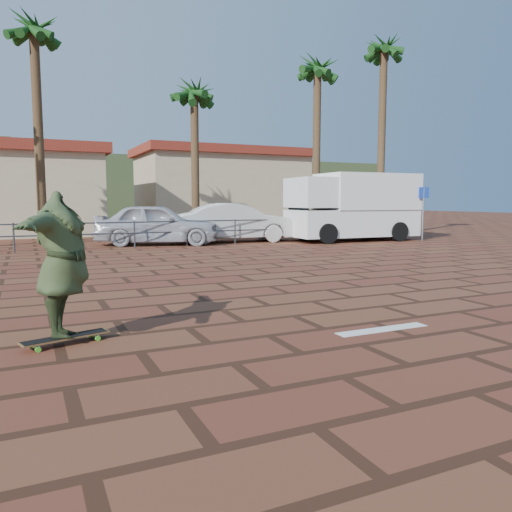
{
  "coord_description": "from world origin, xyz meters",
  "views": [
    {
      "loc": [
        -3.64,
        -6.48,
        1.74
      ],
      "look_at": [
        -0.08,
        1.19,
        0.8
      ],
      "focal_mm": 35.0,
      "sensor_mm": 36.0,
      "label": 1
    }
  ],
  "objects_px": {
    "skateboarder": "(62,265)",
    "car_white": "(236,223)",
    "longboard": "(66,338)",
    "campervan": "(353,206)",
    "car_silver": "(158,224)"
  },
  "relations": [
    {
      "from": "skateboarder",
      "to": "car_white",
      "type": "height_order",
      "value": "skateboarder"
    },
    {
      "from": "longboard",
      "to": "car_white",
      "type": "height_order",
      "value": "car_white"
    },
    {
      "from": "skateboarder",
      "to": "campervan",
      "type": "height_order",
      "value": "campervan"
    },
    {
      "from": "campervan",
      "to": "car_silver",
      "type": "bearing_deg",
      "value": 172.34
    },
    {
      "from": "car_silver",
      "to": "car_white",
      "type": "bearing_deg",
      "value": -70.46
    },
    {
      "from": "longboard",
      "to": "skateboarder",
      "type": "bearing_deg",
      "value": 167.09
    },
    {
      "from": "skateboarder",
      "to": "car_white",
      "type": "distance_m",
      "value": 15.24
    },
    {
      "from": "campervan",
      "to": "car_white",
      "type": "xyz_separation_m",
      "value": [
        -4.9,
        1.5,
        -0.71
      ]
    },
    {
      "from": "campervan",
      "to": "car_silver",
      "type": "distance_m",
      "value": 8.41
    },
    {
      "from": "car_silver",
      "to": "car_white",
      "type": "xyz_separation_m",
      "value": [
        3.34,
        0.0,
        -0.0
      ]
    },
    {
      "from": "skateboarder",
      "to": "car_silver",
      "type": "height_order",
      "value": "skateboarder"
    },
    {
      "from": "skateboarder",
      "to": "car_white",
      "type": "bearing_deg",
      "value": -10.58
    },
    {
      "from": "longboard",
      "to": "campervan",
      "type": "bearing_deg",
      "value": 26.23
    },
    {
      "from": "campervan",
      "to": "car_silver",
      "type": "height_order",
      "value": "campervan"
    },
    {
      "from": "skateboarder",
      "to": "campervan",
      "type": "xyz_separation_m",
      "value": [
        12.61,
        11.64,
        0.54
      ]
    }
  ]
}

